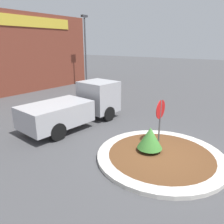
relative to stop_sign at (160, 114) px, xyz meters
The scene contains 7 objects.
ground_plane 1.90m from the stop_sign, 151.12° to the right, with size 120.00×120.00×0.00m, color #474749.
traffic_island 1.84m from the stop_sign, 151.12° to the right, with size 4.99×4.99×0.16m.
stop_sign is the anchor object (origin of this frame).
island_shrub 1.30m from the stop_sign, behind, with size 1.01×1.01×1.00m.
utility_truck 4.78m from the stop_sign, 93.53° to the left, with size 5.88×2.49×2.18m.
storefront_building 17.60m from the stop_sign, 80.47° to the left, with size 14.74×6.07×6.96m.
light_pole 15.30m from the stop_sign, 55.23° to the left, with size 0.70×0.30×7.00m.
Camera 1 is at (-7.33, -3.06, 4.32)m, focal length 35.00 mm.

